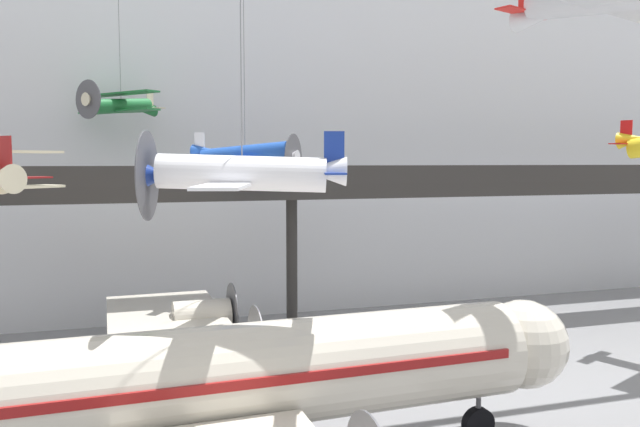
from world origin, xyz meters
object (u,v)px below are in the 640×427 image
object	(u,v)px
suspended_plane_green_biplane	(121,105)
suspended_plane_white_twin	(242,174)
airliner_silver_main	(171,386)
suspended_plane_blue_trainer	(245,155)

from	to	relation	value
suspended_plane_green_biplane	suspended_plane_white_twin	size ratio (longest dim) A/B	0.65
airliner_silver_main	suspended_plane_white_twin	bearing A→B (deg)	8.60
airliner_silver_main	suspended_plane_green_biplane	distance (m)	22.25
suspended_plane_green_biplane	suspended_plane_white_twin	xyz separation A→B (m)	(3.99, -18.99, -3.79)
airliner_silver_main	suspended_plane_blue_trainer	distance (m)	15.93
suspended_plane_green_biplane	suspended_plane_white_twin	distance (m)	19.77
suspended_plane_green_biplane	suspended_plane_white_twin	world-z (taller)	suspended_plane_green_biplane
airliner_silver_main	suspended_plane_white_twin	size ratio (longest dim) A/B	2.93
suspended_plane_blue_trainer	suspended_plane_white_twin	world-z (taller)	suspended_plane_blue_trainer
suspended_plane_blue_trainer	suspended_plane_white_twin	size ratio (longest dim) A/B	0.94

